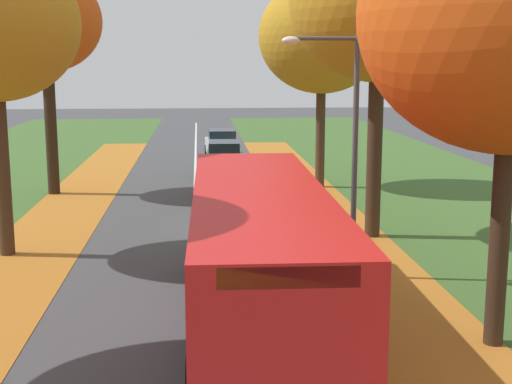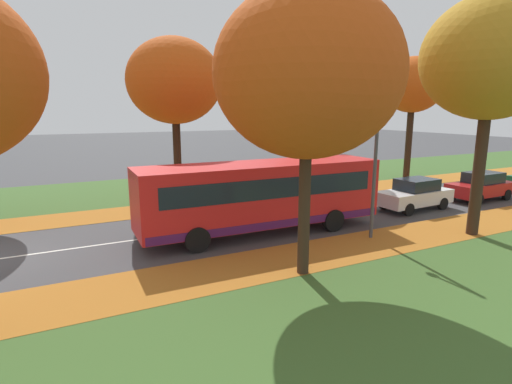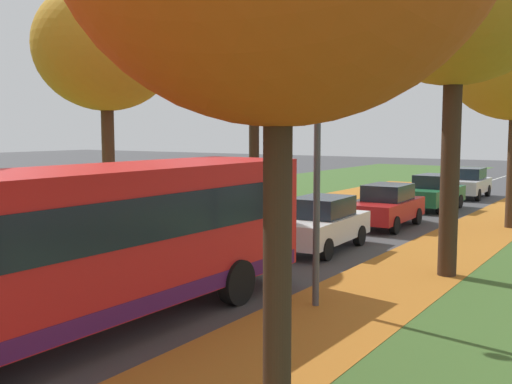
{
  "view_description": "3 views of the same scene",
  "coord_description": "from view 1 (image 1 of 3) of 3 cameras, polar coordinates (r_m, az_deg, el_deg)",
  "views": [
    {
      "loc": [
        0.19,
        -3.36,
        5.37
      ],
      "look_at": [
        1.7,
        15.25,
        1.93
      ],
      "focal_mm": 50.0,
      "sensor_mm": 36.0,
      "label": 1
    },
    {
      "loc": [
        15.92,
        2.48,
        5.15
      ],
      "look_at": [
        -0.04,
        10.44,
        1.46
      ],
      "focal_mm": 28.0,
      "sensor_mm": 36.0,
      "label": 2
    },
    {
      "loc": [
        9.69,
        2.83,
        3.65
      ],
      "look_at": [
        1.72,
        14.87,
        2.16
      ],
      "focal_mm": 42.0,
      "sensor_mm": 36.0,
      "label": 3
    }
  ],
  "objects": [
    {
      "name": "bus",
      "position": [
        13.9,
        0.26,
        -4.87
      ],
      "size": [
        2.79,
        10.44,
        2.98
      ],
      "color": "red",
      "rests_on": "ground"
    },
    {
      "name": "tree_left_far",
      "position": [
        30.04,
        -16.49,
        12.86
      ],
      "size": [
        4.43,
        4.43,
        8.92
      ],
      "color": "black",
      "rests_on": "ground"
    },
    {
      "name": "streetlamp_right",
      "position": [
        17.48,
        6.9,
        4.99
      ],
      "size": [
        1.89,
        0.28,
        6.0
      ],
      "color": "#47474C",
      "rests_on": "ground"
    },
    {
      "name": "car_white_lead",
      "position": [
        22.89,
        -1.65,
        -1.07
      ],
      "size": [
        1.94,
        4.28,
        1.62
      ],
      "color": "silver",
      "rests_on": "ground"
    },
    {
      "name": "leaf_litter_right",
      "position": [
        18.7,
        9.28,
        -6.37
      ],
      "size": [
        2.8,
        60.0,
        0.0
      ],
      "primitive_type": "cube",
      "color": "#B26B23",
      "rests_on": "grass_verge_right"
    },
    {
      "name": "car_red_following",
      "position": [
        28.03,
        -2.01,
        1.06
      ],
      "size": [
        1.86,
        4.24,
        1.62
      ],
      "color": "#B21919",
      "rests_on": "ground"
    },
    {
      "name": "tree_right_far",
      "position": [
        30.53,
        5.3,
        12.29
      ],
      "size": [
        5.31,
        5.31,
        8.8
      ],
      "color": "#422D1E",
      "rests_on": "ground"
    },
    {
      "name": "car_green_third_in_line",
      "position": [
        33.93,
        -2.55,
        2.69
      ],
      "size": [
        1.91,
        4.26,
        1.62
      ],
      "color": "#1E6038",
      "rests_on": "ground"
    },
    {
      "name": "leaf_litter_left",
      "position": [
        18.79,
        -19.32,
        -6.75
      ],
      "size": [
        2.8,
        60.0,
        0.0
      ],
      "primitive_type": "cube",
      "color": "#B26B23",
      "rests_on": "grass_verge_left"
    },
    {
      "name": "road_centre_line",
      "position": [
        23.97,
        -4.97,
        -2.56
      ],
      "size": [
        0.12,
        80.0,
        0.01
      ],
      "primitive_type": "cube",
      "color": "silver",
      "rests_on": "ground"
    },
    {
      "name": "grass_verge_right",
      "position": [
        25.61,
        16.1,
        -2.09
      ],
      "size": [
        12.0,
        90.0,
        0.01
      ],
      "primitive_type": "cube",
      "color": "#3D6028",
      "rests_on": "ground"
    },
    {
      "name": "car_silver_fourth_in_line",
      "position": [
        39.79,
        -2.75,
        3.83
      ],
      "size": [
        1.89,
        4.25,
        1.62
      ],
      "color": "#B7BABF",
      "rests_on": "ground"
    },
    {
      "name": "tree_right_mid",
      "position": [
        21.95,
        9.81,
        14.79
      ],
      "size": [
        5.32,
        5.32,
        9.53
      ],
      "color": "#382619",
      "rests_on": "ground"
    }
  ]
}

